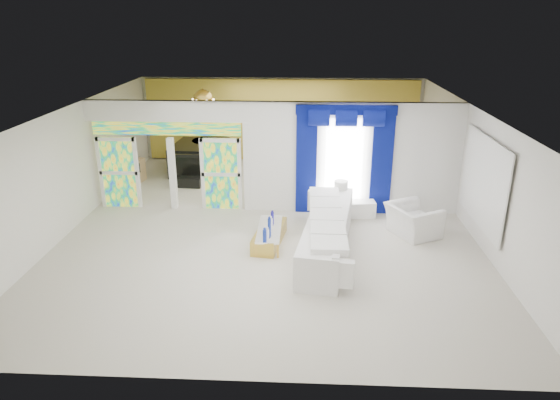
# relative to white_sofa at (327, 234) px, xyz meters

# --- Properties ---
(floor) EXTENTS (12.00, 12.00, 0.00)m
(floor) POSITION_rel_white_sofa_xyz_m (-1.40, 1.49, -0.39)
(floor) COLOR #B7AF9E
(floor) RESTS_ON ground
(dividing_wall) EXTENTS (5.70, 0.18, 3.00)m
(dividing_wall) POSITION_rel_white_sofa_xyz_m (0.75, 2.49, 1.11)
(dividing_wall) COLOR white
(dividing_wall) RESTS_ON ground
(dividing_header) EXTENTS (4.30, 0.18, 0.55)m
(dividing_header) POSITION_rel_white_sofa_xyz_m (-4.25, 2.49, 2.34)
(dividing_header) COLOR white
(dividing_header) RESTS_ON dividing_wall
(stained_panel_left) EXTENTS (0.95, 0.04, 2.00)m
(stained_panel_left) POSITION_rel_white_sofa_xyz_m (-5.67, 2.49, 0.61)
(stained_panel_left) COLOR #994C3F
(stained_panel_left) RESTS_ON ground
(stained_panel_right) EXTENTS (0.95, 0.04, 2.00)m
(stained_panel_right) POSITION_rel_white_sofa_xyz_m (-2.82, 2.49, 0.61)
(stained_panel_right) COLOR #994C3F
(stained_panel_right) RESTS_ON ground
(stained_transom) EXTENTS (4.00, 0.05, 0.35)m
(stained_transom) POSITION_rel_white_sofa_xyz_m (-4.25, 2.49, 1.86)
(stained_transom) COLOR #994C3F
(stained_transom) RESTS_ON dividing_header
(window_pane) EXTENTS (1.00, 0.02, 2.30)m
(window_pane) POSITION_rel_white_sofa_xyz_m (0.50, 2.39, 1.06)
(window_pane) COLOR white
(window_pane) RESTS_ON dividing_wall
(blue_drape_left) EXTENTS (0.55, 0.10, 2.80)m
(blue_drape_left) POSITION_rel_white_sofa_xyz_m (-0.50, 2.36, 1.01)
(blue_drape_left) COLOR #030C44
(blue_drape_left) RESTS_ON ground
(blue_drape_right) EXTENTS (0.55, 0.10, 2.80)m
(blue_drape_right) POSITION_rel_white_sofa_xyz_m (1.50, 2.36, 1.01)
(blue_drape_right) COLOR #030C44
(blue_drape_right) RESTS_ON ground
(blue_pelmet) EXTENTS (2.60, 0.12, 0.25)m
(blue_pelmet) POSITION_rel_white_sofa_xyz_m (0.50, 2.36, 2.43)
(blue_pelmet) COLOR #030C44
(blue_pelmet) RESTS_ON dividing_wall
(wall_mirror) EXTENTS (0.04, 2.70, 1.90)m
(wall_mirror) POSITION_rel_white_sofa_xyz_m (3.54, 0.49, 1.16)
(wall_mirror) COLOR white
(wall_mirror) RESTS_ON ground
(gold_curtains) EXTENTS (9.70, 0.12, 2.90)m
(gold_curtains) POSITION_rel_white_sofa_xyz_m (-1.40, 7.39, 1.11)
(gold_curtains) COLOR gold
(gold_curtains) RESTS_ON ground
(white_sofa) EXTENTS (1.47, 4.17, 0.78)m
(white_sofa) POSITION_rel_white_sofa_xyz_m (0.00, 0.00, 0.00)
(white_sofa) COLOR white
(white_sofa) RESTS_ON ground
(coffee_table) EXTENTS (0.78, 1.69, 0.36)m
(coffee_table) POSITION_rel_white_sofa_xyz_m (-1.35, 0.30, -0.21)
(coffee_table) COLOR gold
(coffee_table) RESTS_ON ground
(console_table) EXTENTS (1.30, 0.52, 0.42)m
(console_table) POSITION_rel_white_sofa_xyz_m (0.73, 2.05, -0.18)
(console_table) COLOR white
(console_table) RESTS_ON ground
(table_lamp) EXTENTS (0.36, 0.36, 0.58)m
(table_lamp) POSITION_rel_white_sofa_xyz_m (0.43, 2.05, 0.32)
(table_lamp) COLOR silver
(table_lamp) RESTS_ON console_table
(armchair) EXTENTS (1.44, 1.51, 0.76)m
(armchair) POSITION_rel_white_sofa_xyz_m (2.13, 0.95, -0.01)
(armchair) COLOR white
(armchair) RESTS_ON ground
(grand_piano) EXTENTS (1.60, 2.03, 0.98)m
(grand_piano) POSITION_rel_white_sofa_xyz_m (-4.22, 5.88, 0.10)
(grand_piano) COLOR black
(grand_piano) RESTS_ON ground
(piano_bench) EXTENTS (0.93, 0.41, 0.30)m
(piano_bench) POSITION_rel_white_sofa_xyz_m (-4.22, 4.28, -0.24)
(piano_bench) COLOR black
(piano_bench) RESTS_ON ground
(tv_console) EXTENTS (0.56, 0.53, 0.73)m
(tv_console) POSITION_rel_white_sofa_xyz_m (-6.02, 4.80, -0.03)
(tv_console) COLOR tan
(tv_console) RESTS_ON ground
(chandelier) EXTENTS (0.60, 0.60, 0.60)m
(chandelier) POSITION_rel_white_sofa_xyz_m (-3.70, 4.89, 2.26)
(chandelier) COLOR gold
(chandelier) RESTS_ON ceiling
(decanters) EXTENTS (0.18, 1.22, 0.25)m
(decanters) POSITION_rel_white_sofa_xyz_m (-1.37, 0.30, 0.06)
(decanters) COLOR navy
(decanters) RESTS_ON coffee_table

